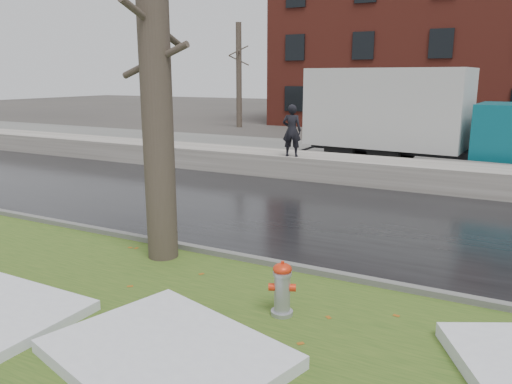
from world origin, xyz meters
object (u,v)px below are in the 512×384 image
at_px(fire_hydrant, 282,286).
at_px(tree, 155,65).
at_px(box_truck, 418,117).
at_px(worker, 292,131).

height_order(fire_hydrant, tree, tree).
relative_size(fire_hydrant, tree, 0.12).
distance_m(fire_hydrant, tree, 4.26).
distance_m(box_truck, worker, 4.90).
height_order(tree, worker, tree).
xyz_separation_m(box_truck, worker, (-3.19, -3.71, -0.29)).
bearing_deg(box_truck, fire_hydrant, -82.96).
height_order(fire_hydrant, worker, worker).
xyz_separation_m(fire_hydrant, box_truck, (-0.46, 12.39, 1.41)).
bearing_deg(box_truck, worker, -125.76).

